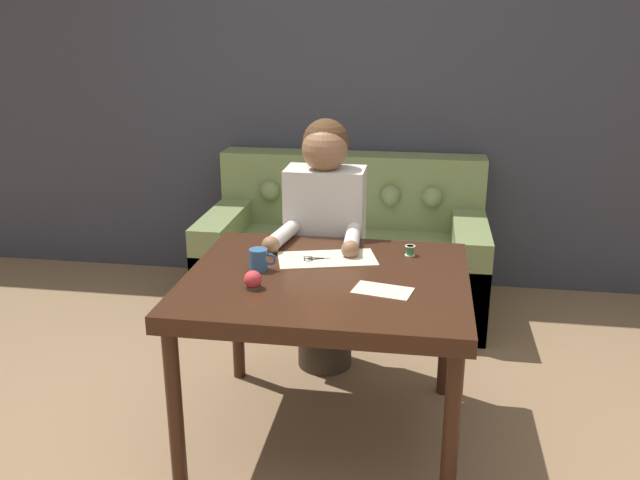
# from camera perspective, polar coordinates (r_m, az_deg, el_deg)

# --- Properties ---
(ground_plane) EXTENTS (16.00, 16.00, 0.00)m
(ground_plane) POSITION_cam_1_polar(r_m,az_deg,el_deg) (2.98, 0.07, -17.62)
(ground_plane) COLOR #846647
(wall_back) EXTENTS (8.00, 0.06, 2.60)m
(wall_back) POSITION_cam_1_polar(r_m,az_deg,el_deg) (4.46, 4.26, 12.61)
(wall_back) COLOR #383842
(wall_back) RESTS_ON ground_plane
(dining_table) EXTENTS (1.14, 0.98, 0.75)m
(dining_table) POSITION_cam_1_polar(r_m,az_deg,el_deg) (2.77, 0.54, -4.47)
(dining_table) COLOR #381E11
(dining_table) RESTS_ON ground_plane
(couch) EXTENTS (1.69, 0.92, 0.91)m
(couch) POSITION_cam_1_polar(r_m,az_deg,el_deg) (4.25, 2.18, -1.35)
(couch) COLOR olive
(couch) RESTS_ON ground_plane
(person) EXTENTS (0.44, 0.57, 1.29)m
(person) POSITION_cam_1_polar(r_m,az_deg,el_deg) (3.36, 0.41, -0.44)
(person) COLOR #33281E
(person) RESTS_ON ground_plane
(pattern_paper_main) EXTENTS (0.46, 0.32, 0.00)m
(pattern_paper_main) POSITION_cam_1_polar(r_m,az_deg,el_deg) (2.92, 0.60, -1.58)
(pattern_paper_main) COLOR beige
(pattern_paper_main) RESTS_ON dining_table
(pattern_paper_offcut) EXTENTS (0.24, 0.17, 0.00)m
(pattern_paper_offcut) POSITION_cam_1_polar(r_m,az_deg,el_deg) (2.61, 5.30, -4.26)
(pattern_paper_offcut) COLOR beige
(pattern_paper_offcut) RESTS_ON dining_table
(scissors) EXTENTS (0.21, 0.10, 0.01)m
(scissors) POSITION_cam_1_polar(r_m,az_deg,el_deg) (2.92, -0.16, -1.60)
(scissors) COLOR silver
(scissors) RESTS_ON dining_table
(mug) EXTENTS (0.11, 0.08, 0.09)m
(mug) POSITION_cam_1_polar(r_m,az_deg,el_deg) (2.80, -5.16, -1.65)
(mug) COLOR #335B84
(mug) RESTS_ON dining_table
(thread_spool) EXTENTS (0.04, 0.04, 0.05)m
(thread_spool) POSITION_cam_1_polar(r_m,az_deg,el_deg) (2.99, 7.59, -0.89)
(thread_spool) COLOR #338C4C
(thread_spool) RESTS_ON dining_table
(pin_cushion) EXTENTS (0.07, 0.07, 0.07)m
(pin_cushion) POSITION_cam_1_polar(r_m,az_deg,el_deg) (2.62, -5.67, -3.40)
(pin_cushion) COLOR #4C3828
(pin_cushion) RESTS_ON dining_table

